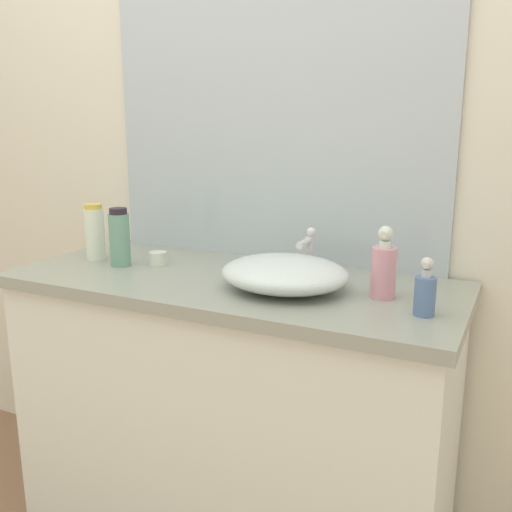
{
  "coord_description": "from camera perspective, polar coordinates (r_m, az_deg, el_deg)",
  "views": [
    {
      "loc": [
        0.87,
        -0.97,
        1.33
      ],
      "look_at": [
        0.2,
        0.4,
        0.97
      ],
      "focal_mm": 40.03,
      "sensor_mm": 36.0,
      "label": 1
    }
  ],
  "objects": [
    {
      "name": "spray_can",
      "position": [
        1.81,
        -13.47,
        1.77
      ],
      "size": [
        0.06,
        0.06,
        0.18
      ],
      "color": "gray",
      "rests_on": "vanity_counter"
    },
    {
      "name": "soap_dispenser",
      "position": [
        1.37,
        16.55,
        -3.47
      ],
      "size": [
        0.05,
        0.05,
        0.14
      ],
      "color": "#556E9F",
      "rests_on": "vanity_counter"
    },
    {
      "name": "candle_jar",
      "position": [
        1.81,
        -9.76,
        -0.23
      ],
      "size": [
        0.05,
        0.05,
        0.04
      ],
      "primitive_type": "cylinder",
      "color": "silver",
      "rests_on": "vanity_counter"
    },
    {
      "name": "lotion_bottle",
      "position": [
        1.91,
        -15.81,
        2.29
      ],
      "size": [
        0.06,
        0.06,
        0.18
      ],
      "color": "white",
      "rests_on": "vanity_counter"
    },
    {
      "name": "sink_basin",
      "position": [
        1.52,
        2.87,
        -1.76
      ],
      "size": [
        0.35,
        0.3,
        0.09
      ],
      "primitive_type": "ellipsoid",
      "color": "silver",
      "rests_on": "vanity_counter"
    },
    {
      "name": "bathroom_wall_rear",
      "position": [
        1.91,
        -1.09,
        12.56
      ],
      "size": [
        6.0,
        0.06,
        2.6
      ],
      "primitive_type": "cube",
      "color": "silver",
      "rests_on": "ground"
    },
    {
      "name": "wall_mirror_panel",
      "position": [
        1.82,
        1.55,
        16.18
      ],
      "size": [
        1.12,
        0.01,
        1.06
      ],
      "primitive_type": "cube",
      "color": "#B2BCC6",
      "rests_on": "vanity_counter"
    },
    {
      "name": "faucet",
      "position": [
        1.67,
        5.22,
        0.83
      ],
      "size": [
        0.03,
        0.11,
        0.14
      ],
      "color": "silver",
      "rests_on": "vanity_counter"
    },
    {
      "name": "perfume_bottle",
      "position": [
        1.48,
        12.65,
        -1.21
      ],
      "size": [
        0.06,
        0.06,
        0.19
      ],
      "color": "pink",
      "rests_on": "vanity_counter"
    },
    {
      "name": "vanity_counter",
      "position": [
        1.81,
        -2.41,
        -15.85
      ],
      "size": [
        1.31,
        0.55,
        0.89
      ],
      "color": "silver",
      "rests_on": "ground"
    }
  ]
}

